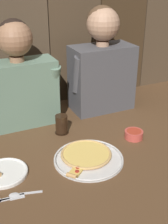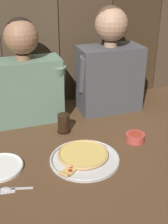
{
  "view_description": "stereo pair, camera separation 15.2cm",
  "coord_description": "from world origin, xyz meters",
  "px_view_note": "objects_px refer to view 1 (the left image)",
  "views": [
    {
      "loc": [
        -0.6,
        -1.14,
        0.85
      ],
      "look_at": [
        -0.02,
        0.1,
        0.18
      ],
      "focal_mm": 47.25,
      "sensor_mm": 36.0,
      "label": 1
    },
    {
      "loc": [
        -0.45,
        -1.19,
        0.85
      ],
      "look_at": [
        -0.02,
        0.1,
        0.18
      ],
      "focal_mm": 47.25,
      "sensor_mm": 36.0,
      "label": 2
    }
  ],
  "objects_px": {
    "dinner_plate": "(4,172)",
    "diner_right": "(102,64)",
    "dipping_bowl": "(134,134)",
    "pizza_tray": "(87,157)",
    "diner_left": "(19,78)",
    "drinking_glass": "(62,124)"
  },
  "relations": [
    {
      "from": "drinking_glass",
      "to": "dipping_bowl",
      "type": "height_order",
      "value": "drinking_glass"
    },
    {
      "from": "dipping_bowl",
      "to": "pizza_tray",
      "type": "bearing_deg",
      "value": -167.44
    },
    {
      "from": "diner_right",
      "to": "dinner_plate",
      "type": "bearing_deg",
      "value": -148.82
    },
    {
      "from": "dipping_bowl",
      "to": "diner_left",
      "type": "height_order",
      "value": "diner_left"
    },
    {
      "from": "pizza_tray",
      "to": "diner_right",
      "type": "xyz_separation_m",
      "value": [
        0.34,
        0.5,
        0.3
      ]
    },
    {
      "from": "drinking_glass",
      "to": "diner_left",
      "type": "bearing_deg",
      "value": 129.59
    },
    {
      "from": "diner_left",
      "to": "diner_right",
      "type": "distance_m",
      "value": 0.53
    },
    {
      "from": "dipping_bowl",
      "to": "diner_right",
      "type": "xyz_separation_m",
      "value": [
        0.02,
        0.43,
        0.28
      ]
    },
    {
      "from": "pizza_tray",
      "to": "dipping_bowl",
      "type": "relative_size",
      "value": 3.36
    },
    {
      "from": "dipping_bowl",
      "to": "diner_right",
      "type": "bearing_deg",
      "value": 87.2
    },
    {
      "from": "pizza_tray",
      "to": "dipping_bowl",
      "type": "distance_m",
      "value": 0.33
    },
    {
      "from": "diner_left",
      "to": "pizza_tray",
      "type": "bearing_deg",
      "value": -68.84
    },
    {
      "from": "drinking_glass",
      "to": "diner_right",
      "type": "distance_m",
      "value": 0.49
    },
    {
      "from": "dipping_bowl",
      "to": "dinner_plate",
      "type": "bearing_deg",
      "value": -178.48
    },
    {
      "from": "pizza_tray",
      "to": "diner_left",
      "type": "xyz_separation_m",
      "value": [
        -0.19,
        0.5,
        0.28
      ]
    },
    {
      "from": "dinner_plate",
      "to": "dipping_bowl",
      "type": "xyz_separation_m",
      "value": [
        0.72,
        0.02,
        0.01
      ]
    },
    {
      "from": "pizza_tray",
      "to": "dinner_plate",
      "type": "xyz_separation_m",
      "value": [
        -0.4,
        0.05,
        -0.0
      ]
    },
    {
      "from": "diner_left",
      "to": "diner_right",
      "type": "xyz_separation_m",
      "value": [
        0.53,
        0.0,
        0.02
      ]
    },
    {
      "from": "dinner_plate",
      "to": "diner_right",
      "type": "relative_size",
      "value": 0.33
    },
    {
      "from": "pizza_tray",
      "to": "drinking_glass",
      "type": "bearing_deg",
      "value": 94.4
    },
    {
      "from": "dinner_plate",
      "to": "diner_left",
      "type": "relative_size",
      "value": 0.35
    },
    {
      "from": "dipping_bowl",
      "to": "diner_left",
      "type": "relative_size",
      "value": 0.17
    }
  ]
}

